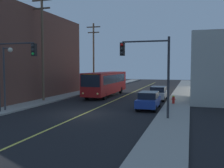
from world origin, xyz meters
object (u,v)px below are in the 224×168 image
at_px(parked_car_silver, 158,93).
at_px(traffic_signal_right_corner, 148,62).
at_px(traffic_signal_left_corner, 14,62).
at_px(fire_hydrant, 173,99).
at_px(parked_car_blue, 149,100).
at_px(street_lamp_left, 6,69).
at_px(city_bus, 106,82).
at_px(utility_pole_near, 42,43).
at_px(utility_pole_mid, 94,53).

relative_size(parked_car_silver, traffic_signal_right_corner, 0.74).
xyz_separation_m(traffic_signal_left_corner, fire_hydrant, (12.26, 9.25, -3.72)).
height_order(parked_car_blue, traffic_signal_left_corner, traffic_signal_left_corner).
height_order(parked_car_blue, street_lamp_left, street_lamp_left).
bearing_deg(parked_car_blue, traffic_signal_right_corner, -82.34).
relative_size(parked_car_blue, fire_hydrant, 5.25).
xyz_separation_m(city_bus, fire_hydrant, (9.30, -5.86, -1.23)).
height_order(utility_pole_near, utility_pole_mid, utility_pole_near).
xyz_separation_m(traffic_signal_right_corner, street_lamp_left, (-12.24, -0.62, -0.56)).
bearing_deg(fire_hydrant, parked_car_silver, 119.85).
height_order(traffic_signal_right_corner, street_lamp_left, traffic_signal_right_corner).
height_order(parked_car_silver, fire_hydrant, parked_car_silver).
bearing_deg(city_bus, parked_car_silver, -18.30).
height_order(parked_car_silver, traffic_signal_left_corner, traffic_signal_left_corner).
xyz_separation_m(traffic_signal_right_corner, fire_hydrant, (1.44, 7.84, -3.72)).
bearing_deg(street_lamp_left, city_bus, 73.03).
distance_m(utility_pole_mid, traffic_signal_right_corner, 24.62).
distance_m(parked_car_silver, traffic_signal_left_corner, 16.70).
height_order(city_bus, parked_car_blue, city_bus).
bearing_deg(utility_pole_near, city_bus, 56.84).
distance_m(utility_pole_near, fire_hydrant, 15.58).
distance_m(city_bus, traffic_signal_left_corner, 15.60).
bearing_deg(city_bus, fire_hydrant, -32.20).
bearing_deg(city_bus, street_lamp_left, -106.97).
height_order(traffic_signal_left_corner, traffic_signal_right_corner, same).
bearing_deg(utility_pole_mid, fire_hydrant, -43.38).
bearing_deg(utility_pole_near, utility_pole_mid, 88.97).
height_order(parked_car_silver, utility_pole_near, utility_pole_near).
xyz_separation_m(parked_car_blue, street_lamp_left, (-11.63, -5.13, 2.90)).
xyz_separation_m(city_bus, utility_pole_mid, (-4.70, 7.38, 4.36)).
bearing_deg(utility_pole_near, parked_car_silver, 22.84).
bearing_deg(city_bus, traffic_signal_left_corner, -101.07).
bearing_deg(utility_pole_near, traffic_signal_right_corner, -25.40).
relative_size(utility_pole_near, fire_hydrant, 14.01).
xyz_separation_m(city_bus, parked_car_blue, (7.26, -9.19, -0.98)).
height_order(parked_car_silver, traffic_signal_right_corner, traffic_signal_right_corner).
bearing_deg(street_lamp_left, utility_pole_near, 95.11).
relative_size(utility_pole_mid, traffic_signal_right_corner, 1.84).
distance_m(parked_car_blue, utility_pole_near, 13.60).
distance_m(utility_pole_near, street_lamp_left, 7.31).
distance_m(utility_pole_near, traffic_signal_left_corner, 8.09).
distance_m(street_lamp_left, fire_hydrant, 16.39).
distance_m(city_bus, fire_hydrant, 11.07).
relative_size(city_bus, utility_pole_near, 1.04).
bearing_deg(parked_car_blue, street_lamp_left, -156.18).
xyz_separation_m(parked_car_silver, street_lamp_left, (-11.71, -11.90, 2.90)).
bearing_deg(parked_car_silver, city_bus, 161.70).
relative_size(traffic_signal_right_corner, street_lamp_left, 1.09).
xyz_separation_m(parked_car_blue, traffic_signal_left_corner, (-10.21, -5.92, 3.46)).
relative_size(parked_car_blue, parked_car_silver, 1.00).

